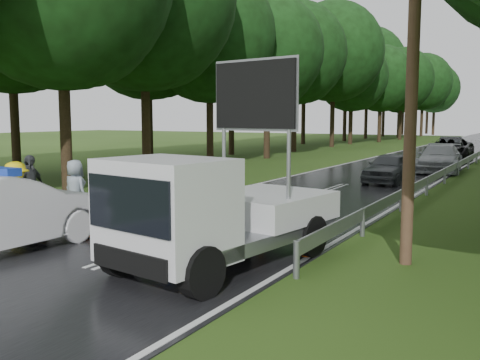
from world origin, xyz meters
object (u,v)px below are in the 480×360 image
Objects in this scene: barrier at (195,196)px; officer at (213,186)px; work_truck at (214,213)px; civilian at (171,207)px; queue_car_third at (450,149)px; queue_car_second at (440,158)px; queue_car_first at (389,168)px; queue_car_fourth at (450,146)px.

officer is at bearing 92.14° from barrier.
work_truck is 3.23× the size of civilian.
officer is at bearing 131.68° from work_truck.
officer is 3.61m from civilian.
civilian is at bearing -95.63° from queue_car_third.
officer is at bearing -98.68° from queue_car_third.
officer is 0.34× the size of queue_car_second.
queue_car_first is 13.74m from queue_car_third.
queue_car_first is (2.28, 11.94, -0.10)m from barrier.
queue_car_first reaches higher than barrier.
barrier is 25.82m from queue_car_third.
civilian reaches higher than queue_car_first.
work_truck reaches higher than officer.
queue_car_first is at bearing 68.77° from barrier.
officer is at bearing -101.65° from queue_car_first.
work_truck is 3.08× the size of officer.
barrier is 1.48× the size of civilian.
barrier is at bearing -98.63° from queue_car_first.
queue_car_third is 6.50m from queue_car_fourth.
barrier is 12.15m from queue_car_first.
work_truck is at bearing -91.29° from queue_car_third.
civilian is 27.78m from queue_car_third.
queue_car_third reaches higher than queue_car_first.
civilian is 34.16m from queue_car_fourth.
barrier is 0.48× the size of queue_car_second.
queue_car_second is (0.55, 21.44, -0.36)m from work_truck.
officer is 16.98m from queue_car_second.
queue_car_third is (-0.12, 29.14, -0.32)m from work_truck.
work_truck is 5.81m from officer.
civilian reaches higher than barrier.
civilian reaches higher than queue_car_second.
queue_car_second is at bearing 97.19° from work_truck.
work_truck is 2.18× the size of barrier.
civilian reaches higher than queue_car_third.
work_truck is at bearing -60.96° from barrier.
barrier is at bearing 60.61° from officer.
work_truck is at bearing -85.70° from queue_car_first.
civilian is 20.19m from queue_car_second.
work_truck is 0.95× the size of queue_car_third.
queue_car_second is 1.20× the size of queue_car_fourth.
queue_car_fourth reaches higher than barrier.
work_truck reaches higher than queue_car_third.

